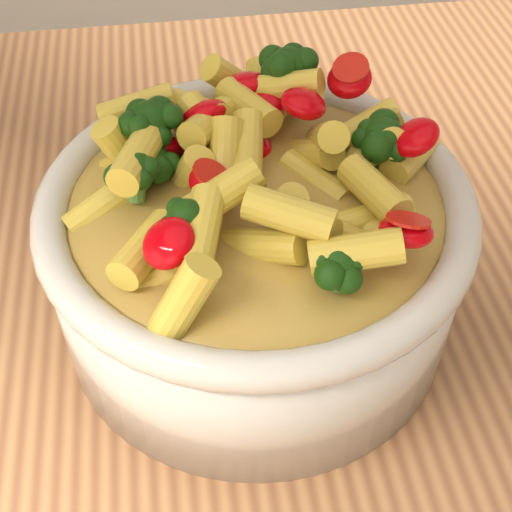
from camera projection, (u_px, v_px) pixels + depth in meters
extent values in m
cube|color=#B87F4F|center=(78.00, 353.00, 0.47)|extent=(1.20, 0.80, 0.04)
cylinder|color=#B87F4F|center=(502.00, 302.00, 1.09)|extent=(0.05, 0.05, 0.86)
cylinder|color=silver|center=(256.00, 261.00, 0.43)|extent=(0.24, 0.24, 0.10)
ellipsoid|color=silver|center=(256.00, 293.00, 0.46)|extent=(0.22, 0.22, 0.04)
torus|color=silver|center=(256.00, 203.00, 0.40)|extent=(0.25, 0.25, 0.02)
ellipsoid|color=gold|center=(256.00, 203.00, 0.40)|extent=(0.21, 0.21, 0.02)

